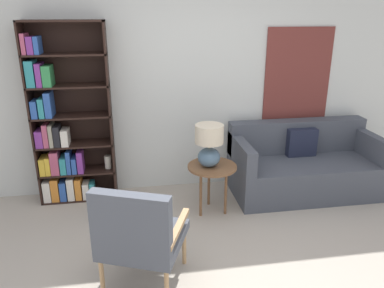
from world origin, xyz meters
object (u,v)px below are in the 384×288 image
at_px(bookshelf, 63,128).
at_px(side_table, 212,171).
at_px(couch, 303,167).
at_px(armchair, 139,233).
at_px(table_lamp, 209,143).

relative_size(bookshelf, side_table, 3.67).
bearing_deg(couch, bookshelf, 174.92).
height_order(bookshelf, side_table, bookshelf).
xyz_separation_m(bookshelf, armchair, (0.77, -1.70, -0.35)).
bearing_deg(armchair, bookshelf, 114.41).
bearing_deg(side_table, armchair, -125.89).
xyz_separation_m(bookshelf, side_table, (1.59, -0.58, -0.38)).
distance_m(side_table, table_lamp, 0.32).
xyz_separation_m(couch, table_lamp, (-1.25, -0.34, 0.49)).
bearing_deg(armchair, couch, 35.69).
distance_m(armchair, side_table, 1.39).
relative_size(bookshelf, couch, 1.17).
bearing_deg(side_table, table_lamp, -166.54).
height_order(couch, table_lamp, table_lamp).
xyz_separation_m(armchair, side_table, (0.81, 1.12, -0.03)).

